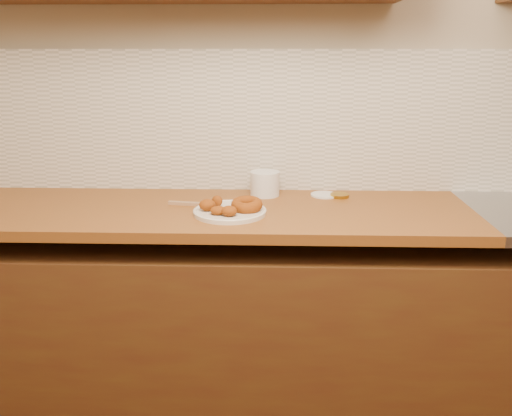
% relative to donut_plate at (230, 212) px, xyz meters
% --- Properties ---
extents(wall_back, '(4.00, 0.02, 2.70)m').
position_rel_donut_plate_xyz_m(wall_back, '(0.44, 0.39, 0.44)').
color(wall_back, '#B1A68B').
rests_on(wall_back, ground).
extents(base_cabinet, '(3.60, 0.60, 0.77)m').
position_rel_donut_plate_xyz_m(base_cabinet, '(0.44, 0.08, -0.52)').
color(base_cabinet, '#4A3012').
rests_on(base_cabinet, floor).
extents(butcher_block, '(2.30, 0.62, 0.04)m').
position_rel_donut_plate_xyz_m(butcher_block, '(-0.21, 0.08, -0.03)').
color(butcher_block, brown).
rests_on(butcher_block, base_cabinet).
extents(backsplash, '(3.60, 0.02, 0.60)m').
position_rel_donut_plate_xyz_m(backsplash, '(0.44, 0.38, 0.29)').
color(backsplash, silver).
rests_on(backsplash, wall_back).
extents(donut_plate, '(0.28, 0.28, 0.02)m').
position_rel_donut_plate_xyz_m(donut_plate, '(0.00, 0.00, 0.00)').
color(donut_plate, beige).
rests_on(donut_plate, butcher_block).
extents(ring_donut, '(0.13, 0.13, 0.05)m').
position_rel_donut_plate_xyz_m(ring_donut, '(0.06, 0.00, 0.03)').
color(ring_donut, '#884209').
rests_on(ring_donut, donut_plate).
extents(fried_dough_chunks, '(0.16, 0.18, 0.04)m').
position_rel_donut_plate_xyz_m(fried_dough_chunks, '(-0.04, -0.03, 0.03)').
color(fried_dough_chunks, '#884209').
rests_on(fried_dough_chunks, donut_plate).
extents(plastic_tub, '(0.16, 0.16, 0.10)m').
position_rel_donut_plate_xyz_m(plastic_tub, '(0.13, 0.27, 0.04)').
color(plastic_tub, silver).
rests_on(plastic_tub, butcher_block).
extents(tub_lid, '(0.14, 0.14, 0.01)m').
position_rel_donut_plate_xyz_m(tub_lid, '(0.38, 0.27, -0.00)').
color(tub_lid, silver).
rests_on(tub_lid, butcher_block).
extents(brass_jar_lid, '(0.08, 0.08, 0.01)m').
position_rel_donut_plate_xyz_m(brass_jar_lid, '(0.44, 0.26, -0.00)').
color(brass_jar_lid, '#A27C1D').
rests_on(brass_jar_lid, butcher_block).
extents(wooden_utensil, '(0.16, 0.04, 0.01)m').
position_rel_donut_plate_xyz_m(wooden_utensil, '(-0.18, 0.11, -0.00)').
color(wooden_utensil, '#9A7551').
rests_on(wooden_utensil, butcher_block).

